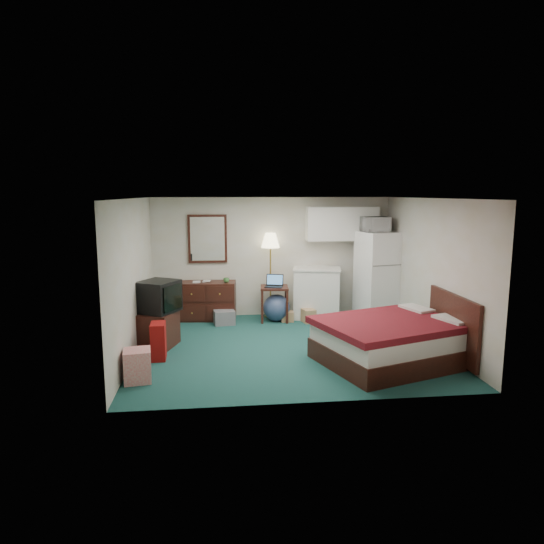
{
  "coord_description": "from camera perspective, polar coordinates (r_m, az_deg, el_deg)",
  "views": [
    {
      "loc": [
        -1.15,
        -7.86,
        2.59
      ],
      "look_at": [
        -0.21,
        0.45,
        1.22
      ],
      "focal_mm": 32.0,
      "sensor_mm": 36.0,
      "label": 1
    }
  ],
  "objects": [
    {
      "name": "floor",
      "position": [
        8.36,
        1.78,
        -8.75
      ],
      "size": [
        5.0,
        4.5,
        0.01
      ],
      "primitive_type": "cube",
      "color": "#154342",
      "rests_on": "ground"
    },
    {
      "name": "fridge",
      "position": [
        10.22,
        12.35,
        -0.41
      ],
      "size": [
        0.89,
        0.89,
        1.81
      ],
      "primitive_type": null,
      "rotation": [
        0.0,
        0.0,
        0.23
      ],
      "color": "white",
      "rests_on": "floor"
    },
    {
      "name": "ceiling",
      "position": [
        7.95,
        1.87,
        8.66
      ],
      "size": [
        5.0,
        4.5,
        0.01
      ],
      "primitive_type": "cube",
      "color": "beige",
      "rests_on": "walls"
    },
    {
      "name": "microwave",
      "position": [
        10.08,
        12.06,
        5.71
      ],
      "size": [
        0.56,
        0.32,
        0.37
      ],
      "primitive_type": "imported",
      "rotation": [
        0.0,
        0.0,
        0.04
      ],
      "color": "white",
      "rests_on": "fridge"
    },
    {
      "name": "retail_box",
      "position": [
        7.07,
        -15.54,
        -10.56
      ],
      "size": [
        0.41,
        0.41,
        0.45
      ],
      "primitive_type": null,
      "rotation": [
        0.0,
        0.0,
        0.14
      ],
      "color": "silver",
      "rests_on": "floor"
    },
    {
      "name": "mirror",
      "position": [
        10.13,
        -7.59,
        3.9
      ],
      "size": [
        0.8,
        0.06,
        1.0
      ],
      "primitive_type": null,
      "color": "white",
      "rests_on": "walls"
    },
    {
      "name": "upper_cabinets",
      "position": [
        10.29,
        8.21,
        5.64
      ],
      "size": [
        1.5,
        0.35,
        0.7
      ],
      "primitive_type": null,
      "color": "white",
      "rests_on": "walls"
    },
    {
      "name": "floor_lamp",
      "position": [
        10.12,
        -0.19,
        -0.4
      ],
      "size": [
        0.45,
        0.45,
        1.77
      ],
      "primitive_type": null,
      "rotation": [
        0.0,
        0.0,
        0.19
      ],
      "color": "gold",
      "rests_on": "floor"
    },
    {
      "name": "cardboard_box_b",
      "position": [
        9.84,
        4.32,
        -5.16
      ],
      "size": [
        0.29,
        0.32,
        0.27
      ],
      "primitive_type": null,
      "rotation": [
        0.0,
        0.0,
        0.24
      ],
      "color": "tan",
      "rests_on": "floor"
    },
    {
      "name": "desk",
      "position": [
        9.91,
        0.27,
        -3.73
      ],
      "size": [
        0.61,
        0.61,
        0.71
      ],
      "primitive_type": null,
      "rotation": [
        0.0,
        0.0,
        -0.09
      ],
      "color": "black",
      "rests_on": "floor"
    },
    {
      "name": "laptop",
      "position": [
        9.76,
        0.22,
        -1.1
      ],
      "size": [
        0.41,
        0.37,
        0.24
      ],
      "primitive_type": null,
      "rotation": [
        0.0,
        0.0,
        -0.28
      ],
      "color": "black",
      "rests_on": "desk"
    },
    {
      "name": "kitchen_counter",
      "position": [
        10.2,
        5.27,
        -2.51
      ],
      "size": [
        1.06,
        0.89,
        1.02
      ],
      "primitive_type": null,
      "rotation": [
        0.0,
        0.0,
        -0.22
      ],
      "color": "white",
      "rests_on": "floor"
    },
    {
      "name": "book_a",
      "position": [
        9.98,
        -9.32,
        -0.62
      ],
      "size": [
        0.16,
        0.02,
        0.21
      ],
      "primitive_type": "imported",
      "rotation": [
        0.0,
        0.0,
        0.03
      ],
      "color": "tan",
      "rests_on": "dresser"
    },
    {
      "name": "walls",
      "position": [
        8.06,
        1.82,
        -0.27
      ],
      "size": [
        5.01,
        4.51,
        2.5
      ],
      "color": "beige",
      "rests_on": "floor"
    },
    {
      "name": "dresser",
      "position": [
        10.09,
        -7.61,
        -3.36
      ],
      "size": [
        1.2,
        0.64,
        0.79
      ],
      "primitive_type": null,
      "rotation": [
        0.0,
        0.0,
        -0.1
      ],
      "color": "black",
      "rests_on": "floor"
    },
    {
      "name": "mug",
      "position": [
        9.88,
        -5.4,
        -0.9
      ],
      "size": [
        0.13,
        0.11,
        0.12
      ],
      "primitive_type": "imported",
      "rotation": [
        0.0,
        0.0,
        -0.1
      ],
      "color": "#3F7C3B",
      "rests_on": "dresser"
    },
    {
      "name": "file_bin",
      "position": [
        9.71,
        -5.63,
        -5.35
      ],
      "size": [
        0.44,
        0.35,
        0.28
      ],
      "primitive_type": null,
      "rotation": [
        0.0,
        0.0,
        0.14
      ],
      "color": "slate",
      "rests_on": "floor"
    },
    {
      "name": "exercise_ball",
      "position": [
        9.9,
        0.54,
        -4.23
      ],
      "size": [
        0.62,
        0.62,
        0.55
      ],
      "primitive_type": "sphere",
      "rotation": [
        0.0,
        0.0,
        0.14
      ],
      "color": "#34466D",
      "rests_on": "floor"
    },
    {
      "name": "cardboard_box_a",
      "position": [
        9.9,
        1.79,
        -5.24
      ],
      "size": [
        0.25,
        0.21,
        0.21
      ],
      "primitive_type": null,
      "rotation": [
        0.0,
        0.0,
        -0.01
      ],
      "color": "tan",
      "rests_on": "floor"
    },
    {
      "name": "book_b",
      "position": [
        10.04,
        -8.15,
        -0.53
      ],
      "size": [
        0.16,
        0.04,
        0.21
      ],
      "primitive_type": "imported",
      "rotation": [
        0.0,
        0.0,
        -0.13
      ],
      "color": "tan",
      "rests_on": "dresser"
    },
    {
      "name": "crt_tv",
      "position": [
        8.41,
        -13.21,
        -2.81
      ],
      "size": [
        0.81,
        0.83,
        0.53
      ],
      "primitive_type": null,
      "rotation": [
        0.0,
        0.0,
        -0.52
      ],
      "color": "black",
      "rests_on": "tv_stand"
    },
    {
      "name": "headboard",
      "position": [
        8.06,
        20.51,
        -5.95
      ],
      "size": [
        0.06,
        1.56,
        1.0
      ],
      "primitive_type": null,
      "color": "black",
      "rests_on": "walls"
    },
    {
      "name": "tv_stand",
      "position": [
        8.52,
        -13.43,
        -6.57
      ],
      "size": [
        0.77,
        0.8,
        0.6
      ],
      "primitive_type": null,
      "rotation": [
        0.0,
        0.0,
        -0.31
      ],
      "color": "black",
      "rests_on": "floor"
    },
    {
      "name": "bed",
      "position": [
        7.73,
        13.86,
        -7.97
      ],
      "size": [
        2.46,
        2.18,
        0.66
      ],
      "primitive_type": null,
      "rotation": [
        0.0,
        0.0,
        0.33
      ],
      "color": "#58141B",
      "rests_on": "floor"
    },
    {
      "name": "suitcase",
      "position": [
        7.87,
        -13.22,
        -7.92
      ],
      "size": [
        0.24,
        0.37,
        0.58
      ],
      "primitive_type": null,
      "rotation": [
        0.0,
        0.0,
        0.04
      ],
      "color": "maroon",
      "rests_on": "floor"
    }
  ]
}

